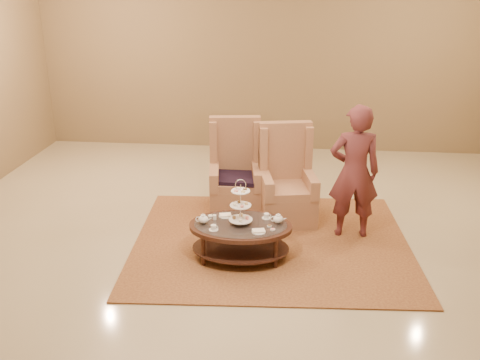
# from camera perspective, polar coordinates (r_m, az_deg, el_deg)

# --- Properties ---
(ground) EXTENTS (8.00, 8.00, 0.00)m
(ground) POSITION_cam_1_polar(r_m,az_deg,el_deg) (6.04, 1.07, -7.91)
(ground) COLOR tan
(ground) RESTS_ON ground
(ceiling) EXTENTS (8.00, 8.00, 0.02)m
(ceiling) POSITION_cam_1_polar(r_m,az_deg,el_deg) (6.04, 1.07, -7.91)
(ceiling) COLOR white
(ceiling) RESTS_ON ground
(wall_back) EXTENTS (8.00, 0.04, 3.50)m
(wall_back) POSITION_cam_1_polar(r_m,az_deg,el_deg) (9.36, 3.23, 13.77)
(wall_back) COLOR olive
(wall_back) RESTS_ON ground
(rug) EXTENTS (3.31, 2.82, 0.02)m
(rug) POSITION_cam_1_polar(r_m,az_deg,el_deg) (6.29, 3.35, -6.60)
(rug) COLOR olive
(rug) RESTS_ON ground
(tea_table) EXTENTS (1.14, 0.80, 0.93)m
(tea_table) POSITION_cam_1_polar(r_m,az_deg,el_deg) (5.80, 0.06, -5.40)
(tea_table) COLOR black
(tea_table) RESTS_ON ground
(armchair_left) EXTENTS (0.74, 0.76, 1.22)m
(armchair_left) POSITION_cam_1_polar(r_m,az_deg,el_deg) (6.97, -0.50, -0.07)
(armchair_left) COLOR #A26F4C
(armchair_left) RESTS_ON ground
(armchair_right) EXTENTS (0.78, 0.79, 1.22)m
(armchair_right) POSITION_cam_1_polar(r_m,az_deg,el_deg) (6.75, 4.96, -0.90)
(armchair_right) COLOR #A26F4C
(armchair_right) RESTS_ON ground
(person) EXTENTS (0.60, 0.41, 1.60)m
(person) POSITION_cam_1_polar(r_m,az_deg,el_deg) (6.28, 12.09, 0.78)
(person) COLOR #5A2628
(person) RESTS_ON ground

